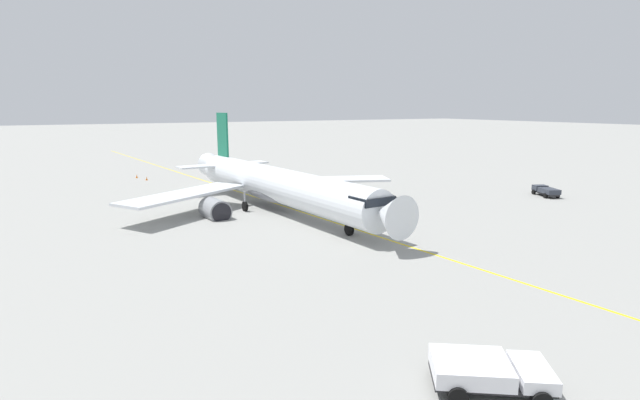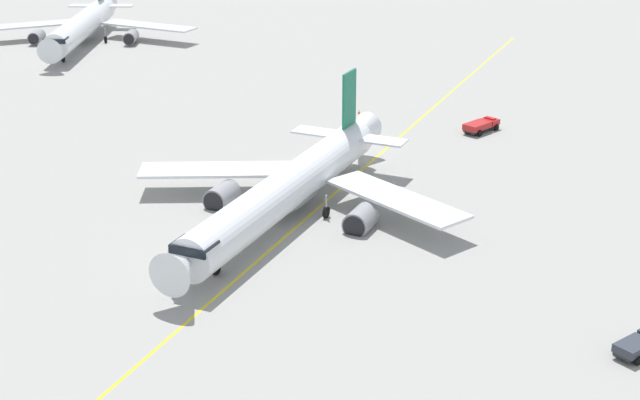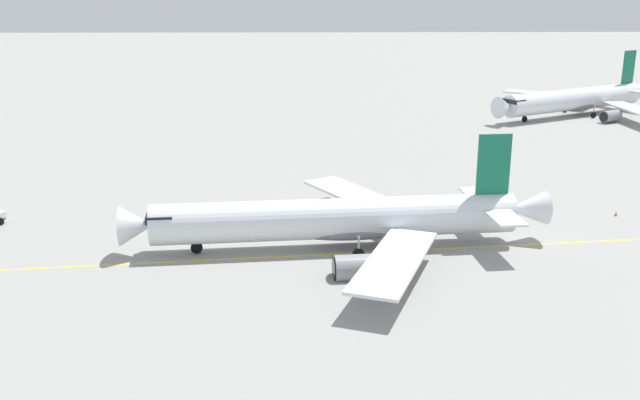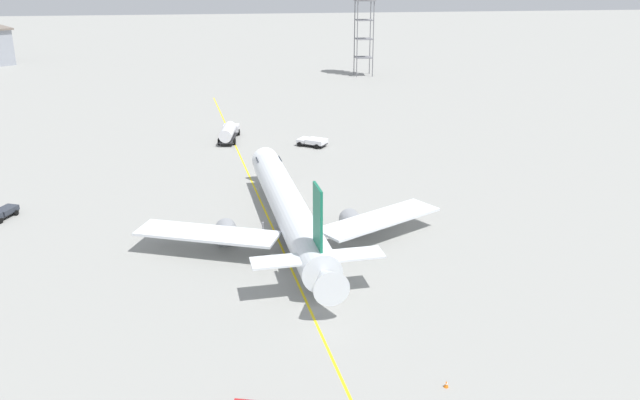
# 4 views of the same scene
# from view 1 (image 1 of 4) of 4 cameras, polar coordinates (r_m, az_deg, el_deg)

# --- Properties ---
(ground_plane) EXTENTS (600.00, 600.00, 0.00)m
(ground_plane) POSITION_cam_1_polar(r_m,az_deg,el_deg) (52.56, -3.45, -1.79)
(ground_plane) COLOR gray
(airliner_main) EXTENTS (40.65, 34.46, 11.09)m
(airliner_main) POSITION_cam_1_polar(r_m,az_deg,el_deg) (55.06, -5.21, 1.64)
(airliner_main) COLOR silver
(airliner_main) RESTS_ON ground_plane
(pushback_tug_truck) EXTENTS (4.80, 5.37, 1.30)m
(pushback_tug_truck) POSITION_cam_1_polar(r_m,az_deg,el_deg) (22.41, 19.02, -18.41)
(pushback_tug_truck) COLOR #232326
(pushback_tug_truck) RESTS_ON ground_plane
(baggage_truck_truck) EXTENTS (4.44, 3.14, 1.22)m
(baggage_truck_truck) POSITION_cam_1_polar(r_m,az_deg,el_deg) (69.91, 24.89, 0.99)
(baggage_truck_truck) COLOR #232326
(baggage_truck_truck) RESTS_ON ground_plane
(ops_pickup_truck) EXTENTS (5.35, 3.24, 1.41)m
(ops_pickup_truck) POSITION_cam_1_polar(r_m,az_deg,el_deg) (89.04, -10.33, 3.83)
(ops_pickup_truck) COLOR #232326
(ops_pickup_truck) RESTS_ON ground_plane
(taxiway_centreline) EXTENTS (167.92, 19.09, 0.01)m
(taxiway_centreline) POSITION_cam_1_polar(r_m,az_deg,el_deg) (59.78, -5.70, -0.26)
(taxiway_centreline) COLOR yellow
(taxiway_centreline) RESTS_ON ground_plane
(safety_cone_near) EXTENTS (0.36, 0.36, 0.55)m
(safety_cone_near) POSITION_cam_1_polar(r_m,az_deg,el_deg) (81.84, -19.61, 2.38)
(safety_cone_near) COLOR orange
(safety_cone_near) RESTS_ON ground_plane
(safety_cone_mid) EXTENTS (0.36, 0.36, 0.55)m
(safety_cone_mid) POSITION_cam_1_polar(r_m,az_deg,el_deg) (84.97, -20.64, 2.61)
(safety_cone_mid) COLOR orange
(safety_cone_mid) RESTS_ON ground_plane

